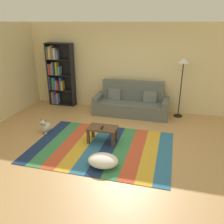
# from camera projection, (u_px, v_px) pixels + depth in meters

# --- Properties ---
(ground_plane) EXTENTS (14.00, 14.00, 0.00)m
(ground_plane) POSITION_uv_depth(u_px,v_px,m) (109.00, 143.00, 5.54)
(ground_plane) COLOR tan
(back_wall) EXTENTS (6.80, 0.10, 2.70)m
(back_wall) POSITION_uv_depth(u_px,v_px,m) (131.00, 67.00, 7.36)
(back_wall) COLOR beige
(back_wall) RESTS_ON ground_plane
(rug) EXTENTS (3.15, 2.25, 0.01)m
(rug) POSITION_uv_depth(u_px,v_px,m) (102.00, 147.00, 5.37)
(rug) COLOR navy
(rug) RESTS_ON ground_plane
(couch) EXTENTS (2.26, 0.80, 1.00)m
(couch) POSITION_uv_depth(u_px,v_px,m) (131.00, 104.00, 7.21)
(couch) COLOR #59605B
(couch) RESTS_ON ground_plane
(bookshelf) EXTENTS (0.90, 0.28, 2.07)m
(bookshelf) POSITION_uv_depth(u_px,v_px,m) (58.00, 76.00, 7.83)
(bookshelf) COLOR black
(bookshelf) RESTS_ON ground_plane
(coffee_table) EXTENTS (0.68, 0.42, 0.38)m
(coffee_table) POSITION_uv_depth(u_px,v_px,m) (102.00, 130.00, 5.49)
(coffee_table) COLOR #513826
(coffee_table) RESTS_ON rug
(pouf) EXTENTS (0.61, 0.48, 0.23)m
(pouf) POSITION_uv_depth(u_px,v_px,m) (103.00, 161.00, 4.62)
(pouf) COLOR white
(pouf) RESTS_ON rug
(dog) EXTENTS (0.22, 0.35, 0.40)m
(dog) POSITION_uv_depth(u_px,v_px,m) (46.00, 127.00, 6.03)
(dog) COLOR beige
(dog) RESTS_ON ground_plane
(standing_lamp) EXTENTS (0.32, 0.32, 1.75)m
(standing_lamp) POSITION_uv_depth(u_px,v_px,m) (183.00, 68.00, 6.62)
(standing_lamp) COLOR black
(standing_lamp) RESTS_ON ground_plane
(tv_remote) EXTENTS (0.05, 0.15, 0.02)m
(tv_remote) POSITION_uv_depth(u_px,v_px,m) (102.00, 128.00, 5.42)
(tv_remote) COLOR black
(tv_remote) RESTS_ON coffee_table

